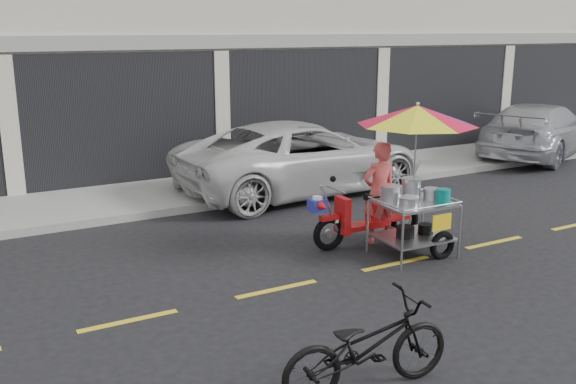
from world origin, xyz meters
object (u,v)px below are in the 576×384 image
white_pickup (303,157)px  near_bicycle (367,346)px  silver_pickup (539,130)px  food_vendor_rig (401,158)px

white_pickup → near_bicycle: size_ratio=3.06×
silver_pickup → white_pickup: bearing=69.1°
white_pickup → silver_pickup: (7.52, 0.29, -0.03)m
white_pickup → near_bicycle: bearing=151.4°
white_pickup → silver_pickup: white_pickup is taller
silver_pickup → food_vendor_rig: size_ratio=2.12×
silver_pickup → near_bicycle: bearing=100.8°
silver_pickup → food_vendor_rig: bearing=94.4°
white_pickup → food_vendor_rig: 4.00m
white_pickup → silver_pickup: size_ratio=1.09×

